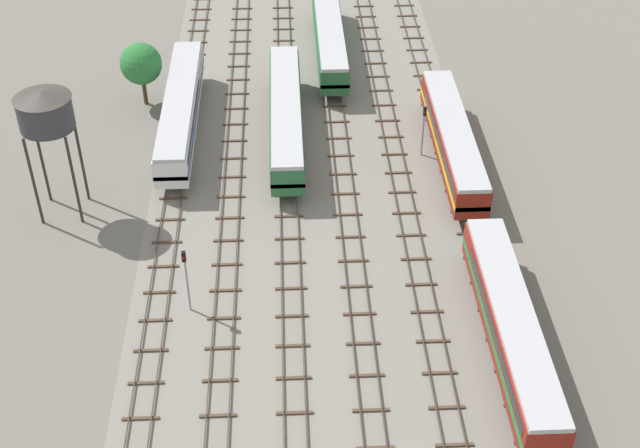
# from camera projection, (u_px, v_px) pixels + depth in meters

# --- Properties ---
(ground_plane) EXTENTS (480.00, 480.00, 0.00)m
(ground_plane) POSITION_uv_depth(u_px,v_px,m) (317.00, 192.00, 75.78)
(ground_plane) COLOR slate
(ballast_bed) EXTENTS (28.61, 176.00, 0.01)m
(ballast_bed) POSITION_uv_depth(u_px,v_px,m) (317.00, 192.00, 75.78)
(ballast_bed) COLOR gray
(ballast_bed) RESTS_ON ground
(track_far_left) EXTENTS (2.40, 126.00, 0.29)m
(track_far_left) POSITION_uv_depth(u_px,v_px,m) (175.00, 188.00, 76.04)
(track_far_left) COLOR #47382D
(track_far_left) RESTS_ON ground
(track_left) EXTENTS (2.40, 126.00, 0.29)m
(track_left) POSITION_uv_depth(u_px,v_px,m) (231.00, 186.00, 76.22)
(track_left) COLOR #47382D
(track_left) RESTS_ON ground
(track_centre_left) EXTENTS (2.40, 126.00, 0.29)m
(track_centre_left) POSITION_uv_depth(u_px,v_px,m) (288.00, 185.00, 76.40)
(track_centre_left) COLOR #47382D
(track_centre_left) RESTS_ON ground
(track_centre) EXTENTS (2.40, 126.00, 0.29)m
(track_centre) POSITION_uv_depth(u_px,v_px,m) (344.00, 183.00, 76.58)
(track_centre) COLOR #47382D
(track_centre) RESTS_ON ground
(track_centre_right) EXTENTS (2.40, 126.00, 0.29)m
(track_centre_right) POSITION_uv_depth(u_px,v_px,m) (400.00, 182.00, 76.75)
(track_centre_right) COLOR #47382D
(track_centre_right) RESTS_ON ground
(track_right) EXTENTS (2.40, 126.00, 0.29)m
(track_right) POSITION_uv_depth(u_px,v_px,m) (456.00, 180.00, 76.93)
(track_right) COLOR #47382D
(track_right) RESTS_ON ground
(diesel_railcar_right_nearest) EXTENTS (2.96, 20.50, 3.80)m
(diesel_railcar_right_nearest) POSITION_uv_depth(u_px,v_px,m) (511.00, 326.00, 58.94)
(diesel_railcar_right_nearest) COLOR maroon
(diesel_railcar_right_nearest) RESTS_ON ground
(diesel_railcar_right_near) EXTENTS (2.96, 20.50, 3.80)m
(diesel_railcar_right_near) POSITION_uv_depth(u_px,v_px,m) (453.00, 139.00, 77.73)
(diesel_railcar_right_near) COLOR maroon
(diesel_railcar_right_near) RESTS_ON ground
(passenger_coach_centre_left_mid) EXTENTS (2.96, 22.00, 3.80)m
(passenger_coach_centre_left_mid) POSITION_uv_depth(u_px,v_px,m) (286.00, 114.00, 81.09)
(passenger_coach_centre_left_mid) COLOR #286638
(passenger_coach_centre_left_mid) RESTS_ON ground
(passenger_coach_far_left_midfar) EXTENTS (2.96, 22.00, 3.80)m
(passenger_coach_far_left_midfar) POSITION_uv_depth(u_px,v_px,m) (181.00, 108.00, 81.94)
(passenger_coach_far_left_midfar) COLOR white
(passenger_coach_far_left_midfar) RESTS_ON ground
(passenger_coach_centre_far) EXTENTS (2.96, 22.00, 3.80)m
(passenger_coach_centre_far) POSITION_uv_depth(u_px,v_px,m) (329.00, 34.00, 94.56)
(passenger_coach_centre_far) COLOR #286638
(passenger_coach_centre_far) RESTS_ON ground
(water_tower) EXTENTS (4.51, 4.51, 11.28)m
(water_tower) POSITION_uv_depth(u_px,v_px,m) (45.00, 112.00, 67.79)
(water_tower) COLOR #2D2826
(water_tower) RESTS_ON ground
(signal_post_nearest) EXTENTS (0.28, 0.47, 5.18)m
(signal_post_nearest) POSITION_uv_depth(u_px,v_px,m) (424.00, 124.00, 78.37)
(signal_post_nearest) COLOR gray
(signal_post_nearest) RESTS_ON ground
(signal_post_near) EXTENTS (0.28, 0.47, 5.67)m
(signal_post_near) POSITION_uv_depth(u_px,v_px,m) (186.00, 273.00, 61.79)
(signal_post_near) COLOR gray
(signal_post_near) RESTS_ON ground
(lineside_tree_0) EXTENTS (4.10, 4.10, 6.49)m
(lineside_tree_0) POSITION_uv_depth(u_px,v_px,m) (141.00, 64.00, 85.16)
(lineside_tree_0) COLOR #4C331E
(lineside_tree_0) RESTS_ON ground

